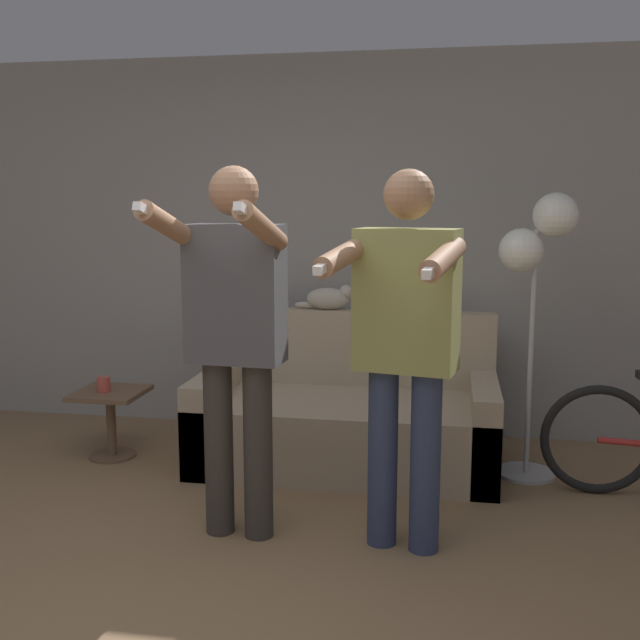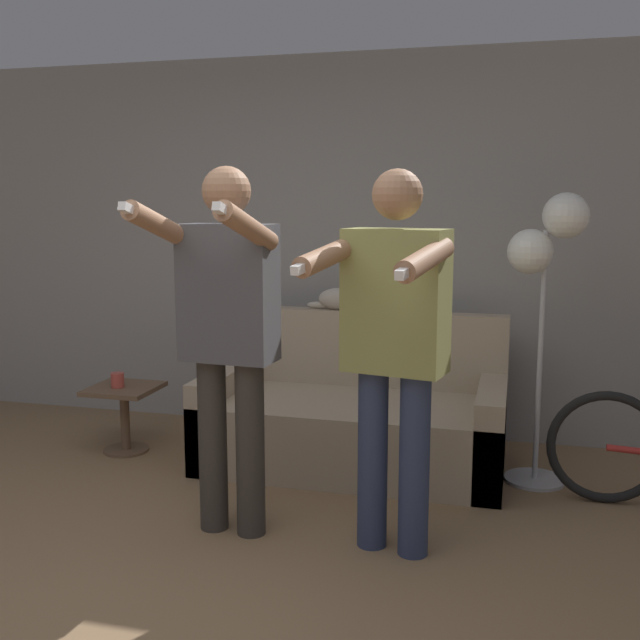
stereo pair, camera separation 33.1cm
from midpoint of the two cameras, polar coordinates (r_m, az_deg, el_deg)
The scene contains 9 objects.
ground_plane at distance 3.16m, azimuth -15.40°, elevation -22.00°, with size 16.00×16.00×0.00m, color #846647.
wall_back at distance 5.28m, azimuth -3.40°, elevation 5.62°, with size 10.00×0.05×2.60m.
couch at distance 4.67m, azimuth 0.02°, elevation -7.56°, with size 1.82×0.92×0.91m.
person_left at distance 3.53m, azimuth -9.19°, elevation -0.41°, with size 0.55×0.68×1.78m.
person_right at distance 3.36m, azimuth 3.71°, elevation -1.13°, with size 0.61×0.74×1.76m.
cat at distance 4.88m, azimuth -1.23°, elevation 1.67°, with size 0.39×0.13×0.17m.
floor_lamp at distance 4.40m, azimuth 14.15°, elevation 4.87°, with size 0.43×0.35×1.66m.
side_table at distance 4.99m, azimuth -17.53°, elevation -6.55°, with size 0.42×0.42×0.43m.
cup at distance 4.93m, azimuth -18.04°, elevation -4.70°, with size 0.08×0.08×0.09m.
Camera 1 is at (1.06, -2.47, 1.62)m, focal length 42.00 mm.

